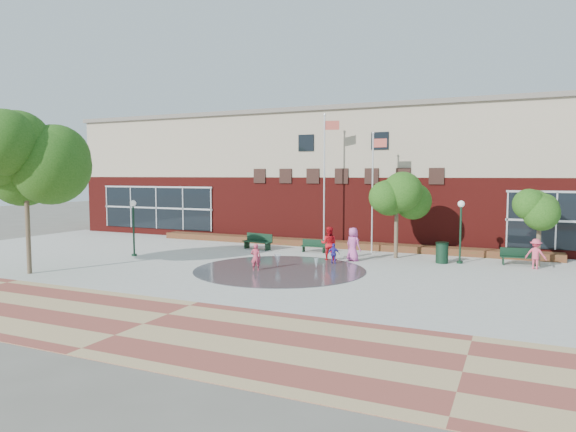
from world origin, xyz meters
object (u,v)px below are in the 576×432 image
at_px(bench_left, 257,244).
at_px(tree_big_left, 25,154).
at_px(flagpole_right, 373,186).
at_px(trash_can, 442,253).
at_px(flagpole_left, 325,174).
at_px(child_splash, 256,257).

relative_size(bench_left, tree_big_left, 0.26).
xyz_separation_m(flagpole_right, trash_can, (4.29, -2.03, -3.44)).
height_order(flagpole_right, trash_can, flagpole_right).
height_order(flagpole_left, tree_big_left, flagpole_left).
bearing_deg(tree_big_left, bench_left, 61.80).
distance_m(flagpole_right, trash_can, 5.86).
relative_size(trash_can, tree_big_left, 0.14).
relative_size(flagpole_right, trash_can, 6.37).
bearing_deg(trash_can, flagpole_right, 154.69).
relative_size(trash_can, child_splash, 0.84).
relative_size(flagpole_right, bench_left, 3.49).
height_order(trash_can, tree_big_left, tree_big_left).
relative_size(bench_left, trash_can, 1.82).
bearing_deg(child_splash, tree_big_left, 10.27).
height_order(trash_can, child_splash, child_splash).
bearing_deg(bench_left, trash_can, 8.02).
bearing_deg(bench_left, flagpole_right, 23.09).
bearing_deg(flagpole_right, bench_left, -167.96).
xyz_separation_m(flagpole_right, tree_big_left, (-13.07, -13.00, 1.63)).
relative_size(flagpole_left, flagpole_right, 1.18).
bearing_deg(tree_big_left, flagpole_right, 44.85).
distance_m(flagpole_left, flagpole_right, 3.37).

